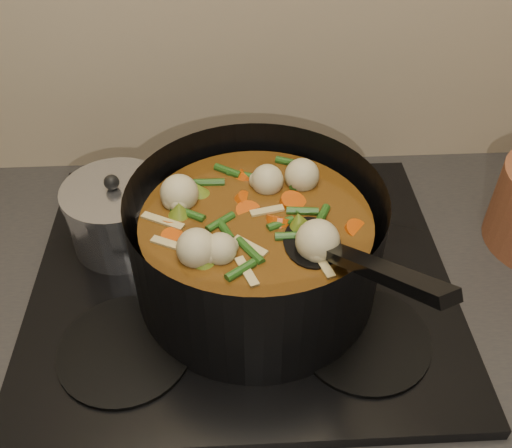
{
  "coord_description": "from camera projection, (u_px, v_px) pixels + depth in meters",
  "views": [
    {
      "loc": [
        -0.01,
        1.34,
        1.56
      ],
      "look_at": [
        0.02,
        1.91,
        1.05
      ],
      "focal_mm": 40.0,
      "sensor_mm": 36.0,
      "label": 1
    }
  ],
  "objects": [
    {
      "name": "counter",
      "position": [
        246.0,
        430.0,
        1.18
      ],
      "size": [
        2.64,
        0.64,
        0.91
      ],
      "color": "brown",
      "rests_on": "ground"
    },
    {
      "name": "saucepan",
      "position": [
        119.0,
        215.0,
        0.88
      ],
      "size": [
        0.16,
        0.16,
        0.13
      ],
      "rotation": [
        0.0,
        0.0,
        0.39
      ],
      "color": "silver",
      "rests_on": "stovetop"
    },
    {
      "name": "stovetop",
      "position": [
        242.0,
        278.0,
        0.87
      ],
      "size": [
        0.62,
        0.54,
        0.03
      ],
      "color": "black",
      "rests_on": "counter"
    },
    {
      "name": "stockpot",
      "position": [
        257.0,
        246.0,
        0.79
      ],
      "size": [
        0.4,
        0.46,
        0.25
      ],
      "rotation": [
        0.0,
        0.0,
        0.2
      ],
      "color": "black",
      "rests_on": "stovetop"
    }
  ]
}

